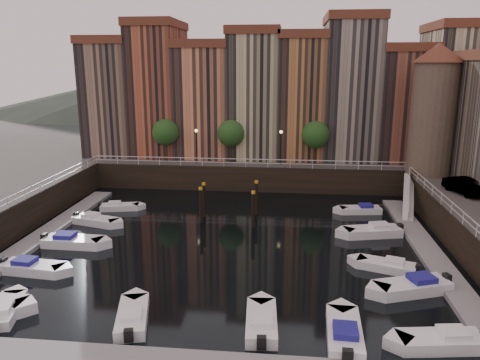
# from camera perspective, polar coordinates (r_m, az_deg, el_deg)

# --- Properties ---
(ground) EXTENTS (200.00, 200.00, 0.00)m
(ground) POSITION_cam_1_polar(r_m,az_deg,el_deg) (40.05, -1.48, -7.52)
(ground) COLOR black
(ground) RESTS_ON ground
(quay_far) EXTENTS (80.00, 20.00, 3.00)m
(quay_far) POSITION_cam_1_polar(r_m,az_deg,el_deg) (64.49, 1.53, 2.19)
(quay_far) COLOR black
(quay_far) RESTS_ON ground
(dock_left) EXTENTS (2.00, 28.00, 0.35)m
(dock_left) POSITION_cam_1_polar(r_m,az_deg,el_deg) (44.14, -23.14, -6.37)
(dock_left) COLOR gray
(dock_left) RESTS_ON ground
(dock_right) EXTENTS (2.00, 28.00, 0.35)m
(dock_right) POSITION_cam_1_polar(r_m,az_deg,el_deg) (40.35, 22.03, -8.15)
(dock_right) COLOR gray
(dock_right) RESTS_ON ground
(mountains) EXTENTS (145.00, 100.00, 18.00)m
(mountains) POSITION_cam_1_polar(r_m,az_deg,el_deg) (147.12, 4.88, 11.29)
(mountains) COLOR #2D382D
(mountains) RESTS_ON ground
(far_terrace) EXTENTS (48.70, 10.30, 17.50)m
(far_terrace) POSITION_cam_1_polar(r_m,az_deg,el_deg) (60.57, 4.57, 10.41)
(far_terrace) COLOR #8B6D58
(far_terrace) RESTS_ON quay_far
(corner_tower) EXTENTS (5.20, 5.20, 13.80)m
(corner_tower) POSITION_cam_1_polar(r_m,az_deg,el_deg) (53.78, 22.53, 8.15)
(corner_tower) COLOR #6B5B4C
(corner_tower) RESTS_ON quay_right
(promenade_trees) EXTENTS (21.20, 3.20, 5.20)m
(promenade_trees) POSITION_cam_1_polar(r_m,az_deg,el_deg) (56.07, -0.44, 5.68)
(promenade_trees) COLOR black
(promenade_trees) RESTS_ON quay_far
(street_lamps) EXTENTS (10.36, 0.36, 4.18)m
(street_lamps) POSITION_cam_1_polar(r_m,az_deg,el_deg) (55.16, -0.21, 4.82)
(street_lamps) COLOR black
(street_lamps) RESTS_ON quay_far
(railings) EXTENTS (36.08, 34.04, 0.52)m
(railings) POSITION_cam_1_polar(r_m,az_deg,el_deg) (43.49, -0.67, -0.52)
(railings) COLOR white
(railings) RESTS_ON ground
(gangway) EXTENTS (2.78, 8.32, 3.73)m
(gangway) POSITION_cam_1_polar(r_m,az_deg,el_deg) (50.13, 19.87, -1.62)
(gangway) COLOR white
(gangway) RESTS_ON ground
(mooring_pilings) EXTENTS (5.41, 4.24, 3.78)m
(mooring_pilings) POSITION_cam_1_polar(r_m,az_deg,el_deg) (44.86, -1.41, -2.90)
(mooring_pilings) COLOR black
(mooring_pilings) RESTS_ON ground
(boat_left_1) EXTENTS (4.95, 2.18, 1.12)m
(boat_left_1) POSITION_cam_1_polar(r_m,az_deg,el_deg) (37.50, -24.05, -9.72)
(boat_left_1) COLOR white
(boat_left_1) RESTS_ON ground
(boat_left_2) EXTENTS (5.17, 1.96, 1.18)m
(boat_left_2) POSITION_cam_1_polar(r_m,az_deg,el_deg) (41.39, -19.81, -7.06)
(boat_left_2) COLOR white
(boat_left_2) RESTS_ON ground
(boat_left_3) EXTENTS (4.82, 2.86, 1.08)m
(boat_left_3) POSITION_cam_1_polar(r_m,az_deg,el_deg) (46.20, -17.24, -4.72)
(boat_left_3) COLOR white
(boat_left_3) RESTS_ON ground
(boat_left_4) EXTENTS (4.18, 2.25, 0.94)m
(boat_left_4) POSITION_cam_1_polar(r_m,az_deg,el_deg) (49.98, -14.56, -3.18)
(boat_left_4) COLOR white
(boat_left_4) RESTS_ON ground
(boat_right_0) EXTENTS (4.94, 2.38, 1.11)m
(boat_right_0) POSITION_cam_1_polar(r_m,az_deg,el_deg) (28.37, 23.52, -17.56)
(boat_right_0) COLOR white
(boat_right_0) RESTS_ON ground
(boat_right_1) EXTENTS (5.38, 3.50, 1.21)m
(boat_right_1) POSITION_cam_1_polar(r_m,az_deg,el_deg) (33.63, 20.44, -12.06)
(boat_right_1) COLOR white
(boat_right_1) RESTS_ON ground
(boat_right_2) EXTENTS (4.50, 2.93, 1.01)m
(boat_right_2) POSITION_cam_1_polar(r_m,az_deg,el_deg) (36.35, 17.57, -9.94)
(boat_right_2) COLOR white
(boat_right_2) RESTS_ON ground
(boat_right_3) EXTENTS (5.34, 2.97, 1.19)m
(boat_right_3) POSITION_cam_1_polar(r_m,az_deg,el_deg) (42.86, 15.98, -6.03)
(boat_right_3) COLOR white
(boat_right_3) RESTS_ON ground
(boat_right_4) EXTENTS (4.41, 2.08, 0.99)m
(boat_right_4) POSITION_cam_1_polar(r_m,az_deg,el_deg) (48.96, 14.58, -3.52)
(boat_right_4) COLOR white
(boat_right_4) RESTS_ON ground
(boat_near_0) EXTENTS (2.60, 4.42, 0.99)m
(boat_near_0) POSITION_cam_1_polar(r_m,az_deg,el_deg) (32.24, -26.72, -14.04)
(boat_near_0) COLOR white
(boat_near_0) RESTS_ON ground
(boat_near_1) EXTENTS (2.72, 4.81, 1.08)m
(boat_near_1) POSITION_cam_1_polar(r_m,az_deg,el_deg) (28.99, -12.99, -15.99)
(boat_near_1) COLOR white
(boat_near_1) RESTS_ON ground
(boat_near_2) EXTENTS (2.02, 4.84, 1.10)m
(boat_near_2) POSITION_cam_1_polar(r_m,az_deg,el_deg) (27.79, 2.63, -17.01)
(boat_near_2) COLOR white
(boat_near_2) RESTS_ON ground
(boat_near_3) EXTENTS (2.07, 5.14, 1.17)m
(boat_near_3) POSITION_cam_1_polar(r_m,az_deg,el_deg) (27.39, 12.61, -17.80)
(boat_near_3) COLOR white
(boat_near_3) RESTS_ON ground
(car_a) EXTENTS (1.89, 4.23, 1.41)m
(car_a) POSITION_cam_1_polar(r_m,az_deg,el_deg) (47.51, 26.54, -0.87)
(car_a) COLOR gray
(car_a) RESTS_ON quay_right
(car_b) EXTENTS (2.93, 4.74, 1.48)m
(car_b) POSITION_cam_1_polar(r_m,az_deg,el_deg) (47.32, 25.65, -0.79)
(car_b) COLOR gray
(car_b) RESTS_ON quay_right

